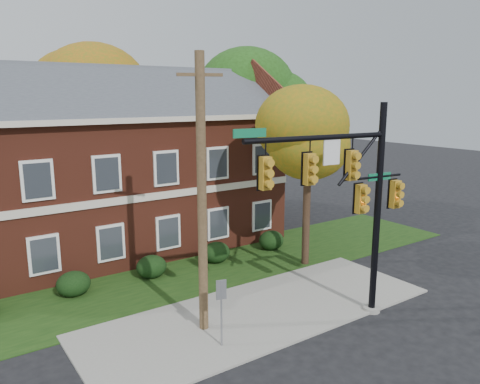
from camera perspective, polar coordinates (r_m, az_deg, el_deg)
ground at (r=17.94m, az=4.63°, el=-15.59°), size 120.00×120.00×0.00m
sidewalk at (r=18.62m, az=2.63°, el=-14.35°), size 14.00×5.00×0.08m
grass_strip at (r=22.47m, az=-5.23°, el=-9.75°), size 30.00×6.00×0.04m
apartment_building at (r=25.78m, az=-15.92°, el=4.05°), size 18.80×8.80×9.74m
hedge_left at (r=21.00m, az=-19.64°, el=-10.50°), size 1.40×1.26×1.05m
hedge_center at (r=22.05m, az=-10.75°, el=-8.93°), size 1.40×1.26×1.05m
hedge_right at (r=23.57m, az=-2.90°, el=-7.36°), size 1.40×1.26×1.05m
hedge_far_right at (r=25.49m, az=3.83°, el=-5.89°), size 1.40×1.26×1.05m
tree_near_right at (r=22.37m, az=9.06°, el=7.59°), size 4.50×4.25×8.58m
tree_right_rear at (r=31.78m, az=3.25°, el=11.50°), size 6.30×5.95×10.62m
tree_far_rear at (r=33.46m, az=-18.56°, el=12.17°), size 6.84×6.46×11.52m
traffic_signal at (r=16.90m, az=13.14°, el=0.27°), size 7.13×1.03×7.99m
utility_pole at (r=15.78m, az=-4.67°, el=-0.56°), size 1.45×0.58×9.61m
sign_post at (r=15.64m, az=-2.29°, el=-13.26°), size 0.34×0.13×2.38m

